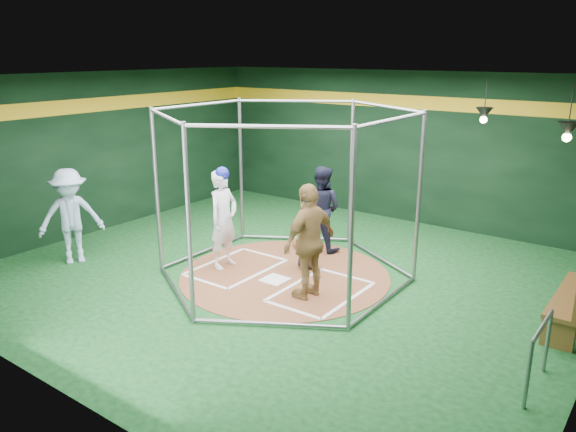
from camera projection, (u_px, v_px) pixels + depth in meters
The scene contains 14 objects.
room_shell at pixel (285, 181), 9.70m from camera, with size 10.10×9.10×3.53m.
clay_disc at pixel (285, 275), 10.19m from camera, with size 3.80×3.80×0.01m, color brown.
home_plate at pixel (275, 280), 9.95m from camera, with size 0.43×0.43×0.01m, color white.
batter_box_left at pixel (236, 267), 10.53m from camera, with size 1.17×1.77×0.01m.
batter_box_right at pixel (321, 292), 9.46m from camera, with size 1.17×1.77×0.01m.
batting_cage at pixel (285, 195), 9.77m from camera, with size 4.05×4.67×3.00m.
pendant_lamp_near at pixel (484, 113), 10.96m from camera, with size 0.34×0.34×0.90m.
pendant_lamp_far at pixel (568, 130), 8.71m from camera, with size 0.34×0.34×0.90m.
batter_figure at pixel (223, 218), 10.34m from camera, with size 0.46×0.68×1.91m.
visitor_leopard at pixel (310, 241), 9.04m from camera, with size 1.12×0.47×1.91m, color tan.
catcher_figure at pixel (306, 243), 10.36m from camera, with size 0.53×0.60×0.96m.
umpire at pixel (321, 208), 11.27m from camera, with size 0.84×0.66×1.73m, color black.
bystander_blue at pixel (71, 216), 10.59m from camera, with size 1.18×0.68×1.83m, color #A7C0DD.
steel_railing at pixel (540, 346), 6.61m from camera, with size 0.05×1.00×0.86m.
Camera 1 is at (5.63, -7.62, 3.91)m, focal length 35.00 mm.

